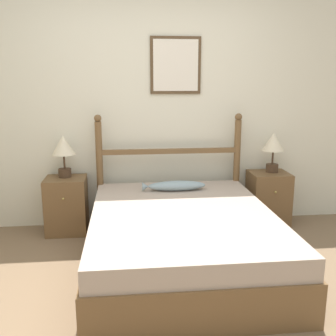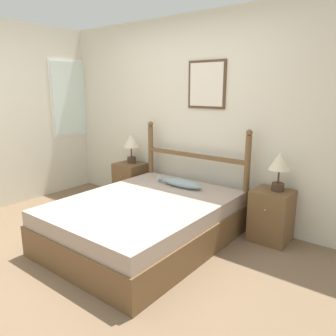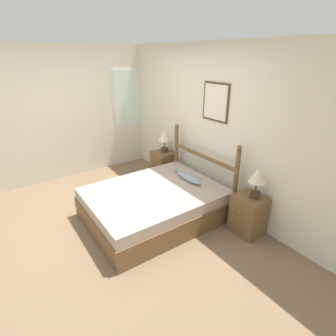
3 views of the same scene
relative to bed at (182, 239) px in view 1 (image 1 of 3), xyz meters
The scene contains 9 objects.
ground_plane 0.68m from the bed, 110.04° to the right, with size 16.00×16.00×0.00m, color #7A6047.
wall_back 1.55m from the bed, 100.92° to the left, with size 6.40×0.08×2.55m.
bed is the anchor object (origin of this frame).
headboard 1.05m from the bed, 90.00° to the left, with size 1.53×0.08×1.21m.
nightstand_left 1.39m from the bed, 140.53° to the left, with size 0.41×0.39×0.58m.
nightstand_right 1.39m from the bed, 39.47° to the left, with size 0.41×0.39×0.58m.
table_lamp_left 1.56m from the bed, 139.35° to the left, with size 0.23×0.23×0.43m.
table_lamp_right 1.57m from the bed, 39.52° to the left, with size 0.23×0.23×0.43m.
fish_pillow 0.70m from the bed, 88.00° to the left, with size 0.63×0.15×0.09m.
Camera 1 is at (-0.23, -2.46, 1.55)m, focal length 42.00 mm.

